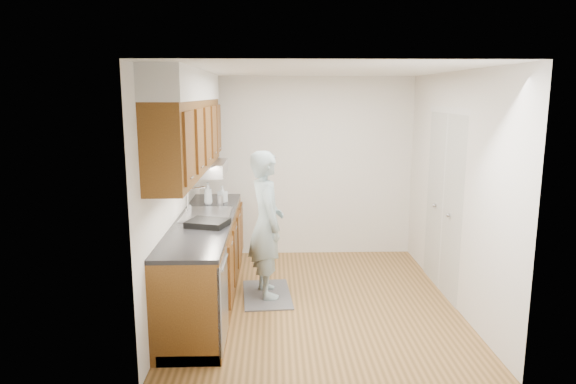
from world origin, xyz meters
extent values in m
plane|color=olive|center=(0.00, 0.00, 0.00)|extent=(3.50, 3.50, 0.00)
plane|color=white|center=(0.00, 0.00, 2.50)|extent=(3.50, 3.50, 0.00)
cube|color=silver|center=(-1.50, 0.00, 1.25)|extent=(0.02, 3.50, 2.50)
cube|color=silver|center=(1.50, 0.00, 1.25)|extent=(0.02, 3.50, 2.50)
cube|color=silver|center=(0.00, 1.75, 1.25)|extent=(3.00, 0.02, 2.50)
cube|color=brown|center=(-1.20, 0.00, 0.45)|extent=(0.60, 2.80, 0.90)
cube|color=black|center=(-1.21, 0.00, 0.92)|extent=(0.63, 2.80, 0.04)
cube|color=#B2B2B7|center=(-1.20, 0.20, 0.89)|extent=(0.48, 0.68, 0.14)
cube|color=#B2B2B7|center=(-1.20, 0.20, 0.94)|extent=(0.52, 0.72, 0.01)
cube|color=#B2B2B7|center=(-0.91, -1.10, 0.47)|extent=(0.03, 0.60, 0.80)
cube|color=brown|center=(-1.33, 0.00, 1.83)|extent=(0.33, 2.80, 0.75)
cube|color=silver|center=(-1.33, 0.00, 2.35)|extent=(0.35, 2.80, 0.30)
cube|color=#A5A5AA|center=(-1.27, 0.85, 1.37)|extent=(0.46, 0.75, 0.16)
cube|color=white|center=(1.49, 0.30, 1.02)|extent=(0.02, 1.22, 2.05)
cube|color=slate|center=(-0.54, 0.16, 0.01)|extent=(0.59, 0.93, 0.02)
imported|color=#8FA8AE|center=(-0.54, 0.16, 0.95)|extent=(0.59, 0.75, 1.86)
imported|color=silver|center=(-1.25, 0.77, 1.07)|extent=(0.12, 0.12, 0.27)
imported|color=silver|center=(-1.09, 0.88, 1.04)|extent=(0.13, 0.13, 0.21)
cylinder|color=#A5A5AA|center=(-1.10, 0.65, 1.00)|extent=(0.07, 0.07, 0.12)
cube|color=black|center=(-1.13, -0.30, 0.97)|extent=(0.47, 0.42, 0.06)
camera|label=1|loc=(-0.45, -5.38, 2.26)|focal=32.00mm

